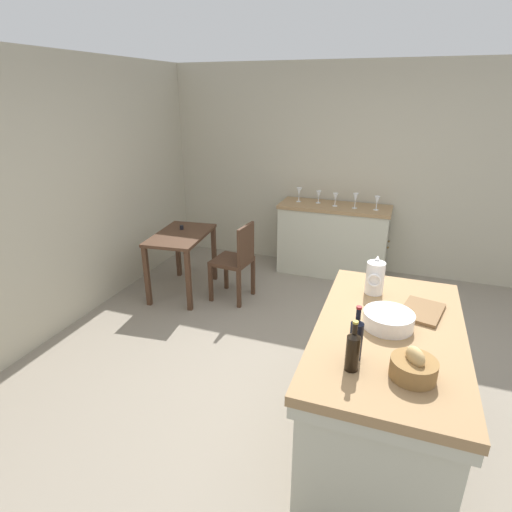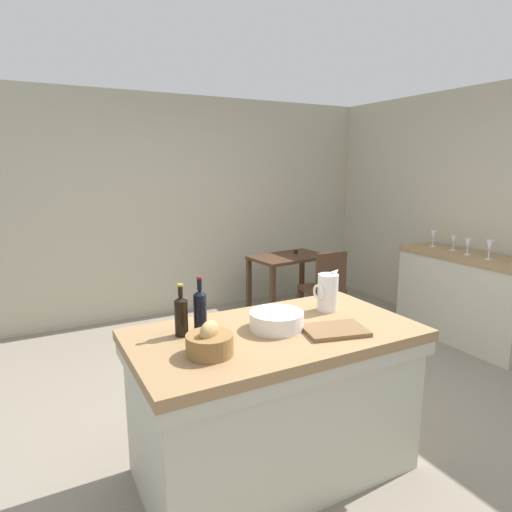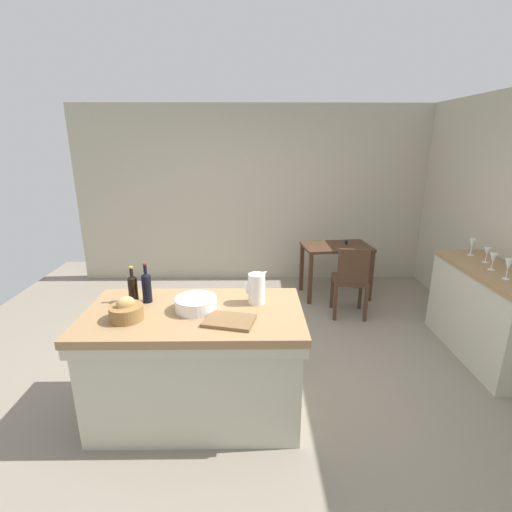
# 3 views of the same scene
# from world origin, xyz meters

# --- Properties ---
(ground_plane) EXTENTS (6.76, 6.76, 0.00)m
(ground_plane) POSITION_xyz_m (0.00, 0.00, 0.00)
(ground_plane) COLOR gray
(wall_back) EXTENTS (5.32, 0.12, 2.60)m
(wall_back) POSITION_xyz_m (0.00, 2.60, 1.30)
(wall_back) COLOR #B2AA93
(wall_back) RESTS_ON ground
(island_table) EXTENTS (1.62, 0.88, 0.89)m
(island_table) POSITION_xyz_m (-0.48, -0.55, 0.48)
(island_table) COLOR #99754C
(island_table) RESTS_ON ground
(side_cabinet) EXTENTS (0.52, 1.40, 0.91)m
(side_cabinet) POSITION_xyz_m (2.26, 0.26, 0.46)
(side_cabinet) COLOR #99754C
(side_cabinet) RESTS_ON ground
(writing_desk) EXTENTS (0.95, 0.65, 0.78)m
(writing_desk) POSITION_xyz_m (1.10, 1.82, 0.61)
(writing_desk) COLOR #472D1E
(writing_desk) RESTS_ON ground
(wooden_chair) EXTENTS (0.44, 0.44, 0.90)m
(wooden_chair) POSITION_xyz_m (1.14, 1.15, 0.49)
(wooden_chair) COLOR #472D1E
(wooden_chair) RESTS_ON ground
(pitcher) EXTENTS (0.17, 0.13, 0.28)m
(pitcher) POSITION_xyz_m (-0.02, -0.41, 1.01)
(pitcher) COLOR white
(pitcher) RESTS_ON island_table
(wash_bowl) EXTENTS (0.31, 0.31, 0.10)m
(wash_bowl) POSITION_xyz_m (-0.47, -0.53, 0.93)
(wash_bowl) COLOR white
(wash_bowl) RESTS_ON island_table
(bread_basket) EXTENTS (0.23, 0.23, 0.17)m
(bread_basket) POSITION_xyz_m (-0.93, -0.68, 0.95)
(bread_basket) COLOR olive
(bread_basket) RESTS_ON island_table
(cutting_board) EXTENTS (0.38, 0.31, 0.02)m
(cutting_board) POSITION_xyz_m (-0.21, -0.73, 0.90)
(cutting_board) COLOR brown
(cutting_board) RESTS_ON island_table
(wine_bottle_dark) EXTENTS (0.07, 0.07, 0.32)m
(wine_bottle_dark) POSITION_xyz_m (-0.86, -0.38, 1.01)
(wine_bottle_dark) COLOR black
(wine_bottle_dark) RESTS_ON island_table
(wine_bottle_amber) EXTENTS (0.07, 0.07, 0.29)m
(wine_bottle_amber) POSITION_xyz_m (-0.97, -0.38, 1.00)
(wine_bottle_amber) COLOR black
(wine_bottle_amber) RESTS_ON island_table
(wine_glass_left) EXTENTS (0.07, 0.07, 0.19)m
(wine_glass_left) POSITION_xyz_m (2.21, 0.01, 1.04)
(wine_glass_left) COLOR white
(wine_glass_left) RESTS_ON side_cabinet
(wine_glass_middle) EXTENTS (0.07, 0.07, 0.16)m
(wine_glass_middle) POSITION_xyz_m (2.23, 0.26, 1.02)
(wine_glass_middle) COLOR white
(wine_glass_middle) RESTS_ON side_cabinet
(wine_glass_right) EXTENTS (0.07, 0.07, 0.16)m
(wine_glass_right) POSITION_xyz_m (2.31, 0.48, 1.02)
(wine_glass_right) COLOR white
(wine_glass_right) RESTS_ON side_cabinet
(wine_glass_far_right) EXTENTS (0.07, 0.07, 0.18)m
(wine_glass_far_right) POSITION_xyz_m (2.30, 0.74, 1.04)
(wine_glass_far_right) COLOR white
(wine_glass_far_right) RESTS_ON side_cabinet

